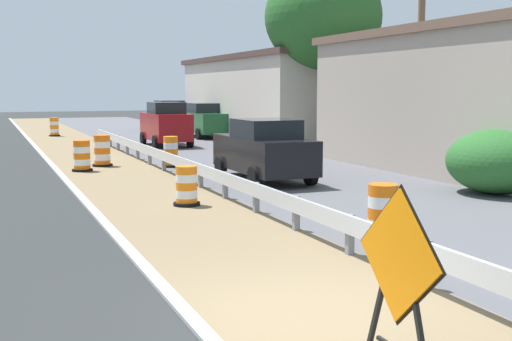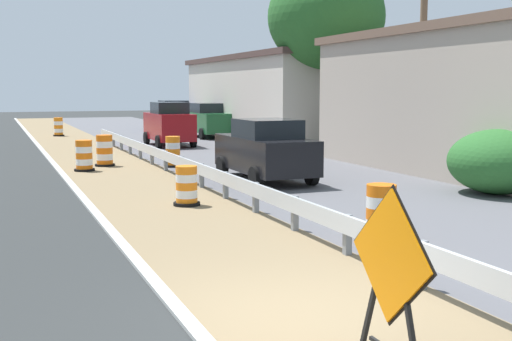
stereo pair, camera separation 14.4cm
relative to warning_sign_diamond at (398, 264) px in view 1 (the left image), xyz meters
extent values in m
plane|color=#2B2D2D|center=(-0.32, 1.55, -1.03)|extent=(160.00, 160.00, 0.00)
cube|color=#7F6B4C|center=(0.24, 1.55, -1.03)|extent=(3.51, 120.00, 0.01)
cube|color=#ADADA8|center=(-1.62, 1.55, -1.03)|extent=(0.20, 120.00, 0.11)
cube|color=silver|center=(1.74, 1.91, -0.48)|extent=(0.08, 55.93, 0.32)
cube|color=slate|center=(1.82, 1.91, -0.68)|extent=(0.12, 0.12, 0.70)
cube|color=slate|center=(1.82, 3.98, -0.68)|extent=(0.12, 0.12, 0.70)
cube|color=slate|center=(1.82, 6.05, -0.68)|extent=(0.12, 0.12, 0.70)
cube|color=slate|center=(1.82, 8.12, -0.68)|extent=(0.12, 0.12, 0.70)
cube|color=slate|center=(1.82, 10.19, -0.68)|extent=(0.12, 0.12, 0.70)
cube|color=slate|center=(1.82, 12.26, -0.68)|extent=(0.12, 0.12, 0.70)
cube|color=slate|center=(1.82, 14.34, -0.68)|extent=(0.12, 0.12, 0.70)
cube|color=slate|center=(1.82, 16.41, -0.68)|extent=(0.12, 0.12, 0.70)
cube|color=slate|center=(1.82, 18.48, -0.68)|extent=(0.12, 0.12, 0.70)
cube|color=slate|center=(1.82, 20.55, -0.68)|extent=(0.12, 0.12, 0.70)
cube|color=slate|center=(1.82, 22.62, -0.68)|extent=(0.12, 0.12, 0.70)
cube|color=slate|center=(1.82, 24.69, -0.68)|extent=(0.12, 0.12, 0.70)
cube|color=slate|center=(1.82, 26.77, -0.68)|extent=(0.12, 0.12, 0.70)
cube|color=slate|center=(1.82, 28.84, -0.68)|extent=(0.12, 0.12, 0.70)
cube|color=black|center=(0.01, -0.35, -0.51)|extent=(0.05, 0.39, 1.06)
cube|color=black|center=(0.02, 0.35, -0.51)|extent=(0.05, 0.39, 1.06)
cube|color=orange|center=(-0.01, 0.00, 0.09)|extent=(0.04, 1.40, 1.40)
cube|color=black|center=(0.01, 0.00, 0.09)|extent=(0.02, 1.48, 1.48)
cylinder|color=orange|center=(2.88, 4.59, -0.92)|extent=(0.55, 0.55, 0.21)
cylinder|color=white|center=(2.88, 4.59, -0.71)|extent=(0.55, 0.55, 0.21)
cylinder|color=orange|center=(2.88, 4.59, -0.49)|extent=(0.55, 0.55, 0.21)
cylinder|color=white|center=(2.88, 4.59, -0.28)|extent=(0.55, 0.55, 0.21)
cylinder|color=orange|center=(2.88, 4.59, -0.06)|extent=(0.55, 0.55, 0.21)
cylinder|color=black|center=(2.88, 4.59, -0.99)|extent=(0.68, 0.68, 0.08)
cylinder|color=orange|center=(0.61, 9.61, -0.93)|extent=(0.52, 0.52, 0.19)
cylinder|color=white|center=(0.61, 9.61, -0.74)|extent=(0.52, 0.52, 0.19)
cylinder|color=orange|center=(0.61, 9.61, -0.55)|extent=(0.52, 0.52, 0.19)
cylinder|color=white|center=(0.61, 9.61, -0.35)|extent=(0.52, 0.52, 0.19)
cylinder|color=orange|center=(0.61, 9.61, -0.16)|extent=(0.52, 0.52, 0.19)
cylinder|color=black|center=(0.61, 9.61, -0.99)|extent=(0.65, 0.65, 0.08)
cylinder|color=orange|center=(2.35, 17.43, -0.92)|extent=(0.52, 0.52, 0.22)
cylinder|color=white|center=(2.35, 17.43, -0.69)|extent=(0.52, 0.52, 0.22)
cylinder|color=orange|center=(2.35, 17.43, -0.47)|extent=(0.52, 0.52, 0.22)
cylinder|color=white|center=(2.35, 17.43, -0.25)|extent=(0.52, 0.52, 0.22)
cylinder|color=orange|center=(2.35, 17.43, -0.02)|extent=(0.52, 0.52, 0.22)
cylinder|color=black|center=(2.35, 17.43, -0.99)|extent=(0.65, 0.65, 0.08)
cylinder|color=orange|center=(-0.80, 17.43, -0.92)|extent=(0.56, 0.56, 0.21)
cylinder|color=white|center=(-0.80, 17.43, -0.71)|extent=(0.56, 0.56, 0.21)
cylinder|color=orange|center=(-0.80, 17.43, -0.49)|extent=(0.56, 0.56, 0.21)
cylinder|color=white|center=(-0.80, 17.43, -0.28)|extent=(0.56, 0.56, 0.21)
cylinder|color=orange|center=(-0.80, 17.43, -0.07)|extent=(0.56, 0.56, 0.21)
cylinder|color=black|center=(-0.80, 17.43, -0.99)|extent=(0.70, 0.70, 0.08)
cylinder|color=orange|center=(0.09, 18.65, -0.92)|extent=(0.59, 0.59, 0.23)
cylinder|color=white|center=(0.09, 18.65, -0.69)|extent=(0.59, 0.59, 0.23)
cylinder|color=orange|center=(0.09, 18.65, -0.46)|extent=(0.59, 0.59, 0.23)
cylinder|color=white|center=(0.09, 18.65, -0.23)|extent=(0.59, 0.59, 0.23)
cylinder|color=orange|center=(0.09, 18.65, 0.00)|extent=(0.59, 0.59, 0.23)
cylinder|color=black|center=(0.09, 18.65, -0.99)|extent=(0.73, 0.73, 0.08)
cylinder|color=orange|center=(0.02, 35.40, -0.92)|extent=(0.53, 0.53, 0.23)
cylinder|color=white|center=(0.02, 35.40, -0.69)|extent=(0.53, 0.53, 0.23)
cylinder|color=orange|center=(0.02, 35.40, -0.47)|extent=(0.53, 0.53, 0.23)
cylinder|color=white|center=(0.02, 35.40, -0.24)|extent=(0.53, 0.53, 0.23)
cylinder|color=orange|center=(0.02, 35.40, -0.02)|extent=(0.53, 0.53, 0.23)
cylinder|color=black|center=(0.02, 35.40, -0.99)|extent=(0.66, 0.66, 0.08)
cube|color=black|center=(4.07, 12.90, -0.19)|extent=(1.80, 4.39, 1.03)
cube|color=black|center=(4.07, 12.72, 0.60)|extent=(1.62, 2.02, 0.56)
cylinder|color=black|center=(3.18, 14.34, -0.71)|extent=(0.22, 0.64, 0.64)
cylinder|color=black|center=(4.96, 14.34, -0.71)|extent=(0.22, 0.64, 0.64)
cylinder|color=black|center=(3.17, 11.45, -0.71)|extent=(0.22, 0.64, 0.64)
cylinder|color=black|center=(4.95, 11.45, -0.71)|extent=(0.22, 0.64, 0.64)
cube|color=navy|center=(8.00, 38.30, -0.12)|extent=(1.86, 4.37, 1.18)
cube|color=black|center=(8.00, 38.48, 0.75)|extent=(1.67, 2.01, 0.56)
cylinder|color=black|center=(8.93, 36.86, -0.71)|extent=(0.22, 0.64, 0.64)
cylinder|color=black|center=(7.07, 36.86, -0.71)|extent=(0.22, 0.64, 0.64)
cylinder|color=black|center=(8.93, 39.75, -0.71)|extent=(0.22, 0.64, 0.64)
cylinder|color=black|center=(7.07, 39.75, -0.71)|extent=(0.22, 0.64, 0.64)
cube|color=maroon|center=(4.50, 26.24, -0.06)|extent=(1.73, 4.05, 1.31)
cube|color=black|center=(4.50, 26.08, 0.88)|extent=(1.55, 1.87, 0.56)
cylinder|color=black|center=(3.65, 27.58, -0.71)|extent=(0.22, 0.64, 0.64)
cylinder|color=black|center=(5.37, 27.57, -0.71)|extent=(0.22, 0.64, 0.64)
cylinder|color=black|center=(3.64, 24.92, -0.71)|extent=(0.22, 0.64, 0.64)
cylinder|color=black|center=(5.35, 24.91, -0.71)|extent=(0.22, 0.64, 0.64)
cube|color=#195128|center=(8.11, 31.08, -0.14)|extent=(1.82, 4.70, 1.13)
cube|color=black|center=(8.11, 31.26, 0.70)|extent=(1.60, 2.18, 0.56)
cylinder|color=black|center=(9.01, 29.55, -0.71)|extent=(0.23, 0.64, 0.64)
cylinder|color=black|center=(7.26, 29.52, -0.71)|extent=(0.23, 0.64, 0.64)
cylinder|color=black|center=(8.96, 32.63, -0.71)|extent=(0.23, 0.64, 0.64)
cylinder|color=black|center=(7.22, 32.61, -0.71)|extent=(0.23, 0.64, 0.64)
cube|color=#AD9E8E|center=(12.46, 12.35, 1.27)|extent=(7.01, 12.50, 4.61)
cube|color=brown|center=(12.46, 12.35, 3.73)|extent=(7.29, 13.00, 0.30)
cube|color=beige|center=(12.97, 29.54, 1.19)|extent=(8.40, 15.32, 4.44)
cube|color=#4C3833|center=(12.97, 29.54, 3.56)|extent=(8.73, 15.94, 0.30)
cylinder|color=brown|center=(10.01, 13.15, 3.66)|extent=(0.24, 0.24, 9.38)
ellipsoid|color=#286028|center=(8.92, 8.16, -0.15)|extent=(2.71, 2.71, 1.75)
cylinder|color=#4C3D2D|center=(11.05, 22.03, 0.96)|extent=(0.36, 0.36, 3.99)
ellipsoid|color=#286028|center=(11.05, 22.03, 5.16)|extent=(5.50, 5.50, 4.95)
camera|label=1|loc=(-3.83, -5.39, 1.78)|focal=45.48mm
camera|label=2|loc=(-3.70, -5.45, 1.78)|focal=45.48mm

